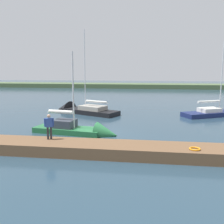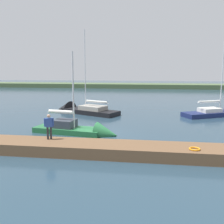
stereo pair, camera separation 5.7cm
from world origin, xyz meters
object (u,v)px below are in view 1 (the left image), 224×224
at_px(sailboat_inner_slip, 83,131).
at_px(person_on_dock, 49,125).
at_px(sailboat_far_left, 223,114).
at_px(life_ring_buoy, 195,149).
at_px(sailboat_behind_pier, 79,111).

distance_m(sailboat_inner_slip, person_on_dock, 4.85).
xyz_separation_m(sailboat_far_left, person_on_dock, (15.18, 15.39, 1.53)).
bearing_deg(life_ring_buoy, sailboat_inner_slip, -33.85).
bearing_deg(life_ring_buoy, person_on_dock, -5.97).
relative_size(life_ring_buoy, sailboat_behind_pier, 0.06).
bearing_deg(sailboat_far_left, sailboat_inner_slip, -169.25).
height_order(sailboat_behind_pier, sailboat_far_left, sailboat_behind_pier).
distance_m(life_ring_buoy, sailboat_behind_pier, 19.56).
xyz_separation_m(life_ring_buoy, sailboat_far_left, (-5.94, -16.35, -0.60)).
bearing_deg(person_on_dock, sailboat_far_left, -69.19).
distance_m(sailboat_far_left, person_on_dock, 21.67).
relative_size(life_ring_buoy, sailboat_far_left, 0.07).
bearing_deg(life_ring_buoy, sailboat_behind_pier, -54.64).
distance_m(sailboat_behind_pier, person_on_dock, 15.19).
height_order(life_ring_buoy, sailboat_inner_slip, sailboat_inner_slip).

